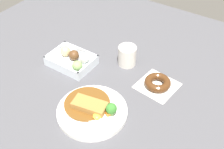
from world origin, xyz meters
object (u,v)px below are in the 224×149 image
Objects in this scene: donut_box at (73,60)px; chocolate_ring_donut at (158,83)px; curry_plate at (92,110)px; coffee_mug at (127,56)px.

chocolate_ring_donut is at bearing -167.80° from donut_box.
curry_plate is 0.28m from chocolate_ring_donut.
coffee_mug reaches higher than donut_box.
donut_box is 0.37m from chocolate_ring_donut.
curry_plate is 2.93× the size of coffee_mug.
chocolate_ring_donut is at bearing -116.95° from curry_plate.
coffee_mug is at bearing -145.86° from donut_box.
donut_box is at bearing 12.20° from chocolate_ring_donut.
chocolate_ring_donut is at bearing 163.33° from coffee_mug.
curry_plate is 1.34× the size of donut_box.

